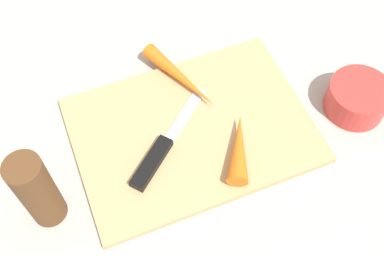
{
  "coord_description": "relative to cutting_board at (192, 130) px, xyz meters",
  "views": [
    {
      "loc": [
        0.14,
        0.36,
        0.63
      ],
      "look_at": [
        0.0,
        0.0,
        0.01
      ],
      "focal_mm": 43.96,
      "sensor_mm": 36.0,
      "label": 1
    }
  ],
  "objects": [
    {
      "name": "knife",
      "position": [
        0.07,
        0.03,
        0.01
      ],
      "size": [
        0.17,
        0.14,
        0.01
      ],
      "rotation": [
        0.0,
        0.0,
        3.85
      ],
      "color": "#B7B7BC",
      "rests_on": "cutting_board"
    },
    {
      "name": "ground_plane",
      "position": [
        0.0,
        0.0,
        -0.01
      ],
      "size": [
        1.4,
        1.4,
        0.0
      ],
      "primitive_type": "plane",
      "color": "#ADA8A0"
    },
    {
      "name": "cutting_board",
      "position": [
        0.0,
        0.0,
        0.0
      ],
      "size": [
        0.36,
        0.26,
        0.01
      ],
      "primitive_type": "cube",
      "color": "tan",
      "rests_on": "ground_plane"
    },
    {
      "name": "carrot_short",
      "position": [
        -0.05,
        0.07,
        0.02
      ],
      "size": [
        0.08,
        0.11,
        0.03
      ],
      "primitive_type": "cone",
      "rotation": [
        0.0,
        1.57,
        4.24
      ],
      "color": "orange",
      "rests_on": "cutting_board"
    },
    {
      "name": "pepper_grinder",
      "position": [
        0.23,
        0.05,
        0.06
      ],
      "size": [
        0.05,
        0.05,
        0.14
      ],
      "primitive_type": "cylinder",
      "color": "brown",
      "rests_on": "ground_plane"
    },
    {
      "name": "carrot_long",
      "position": [
        -0.02,
        -0.09,
        0.02
      ],
      "size": [
        0.08,
        0.16,
        0.03
      ],
      "primitive_type": "cone",
      "rotation": [
        0.0,
        1.57,
        1.96
      ],
      "color": "orange",
      "rests_on": "cutting_board"
    },
    {
      "name": "small_bowl",
      "position": [
        -0.26,
        0.05,
        0.02
      ],
      "size": [
        0.1,
        0.1,
        0.05
      ],
      "primitive_type": "cylinder",
      "color": "red",
      "rests_on": "ground_plane"
    }
  ]
}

